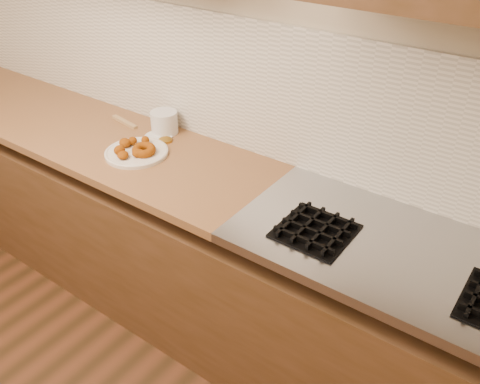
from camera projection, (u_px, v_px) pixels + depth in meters
The scene contains 13 objects.
wall_back at pixel (207, 44), 2.25m from camera, with size 4.00×0.02×2.70m, color #BCB193.
base_cabinet at pixel (175, 249), 2.56m from camera, with size 3.60×0.60×0.77m, color brown.
butcher_block at pixel (74, 127), 2.62m from camera, with size 2.30×0.62×0.04m, color olive.
stovetop at pixel (417, 261), 1.73m from camera, with size 1.30×0.62×0.04m, color #9EA0A5.
backsplash at pixel (206, 77), 2.33m from camera, with size 3.60×0.02×0.60m, color silver.
burner_grates at pixel (403, 264), 1.67m from camera, with size 0.91×0.26×0.03m.
donut_plate at pixel (137, 153), 2.33m from camera, with size 0.29×0.29×0.02m, color beige.
ring_donut at pixel (144, 150), 2.29m from camera, with size 0.11×0.11×0.04m, color #853B04.
fried_dough_chunks at pixel (129, 147), 2.31m from camera, with size 0.19×0.23×0.05m.
plastic_tub at pixel (164, 122), 2.49m from camera, with size 0.13×0.13×0.11m, color silver.
tub_lid at pixel (158, 137), 2.47m from camera, with size 0.14×0.14×0.01m, color silver.
brass_jar_lid at pixel (165, 140), 2.44m from camera, with size 0.07×0.07×0.01m, color #A97B21.
wooden_utensil at pixel (125, 122), 2.61m from camera, with size 0.20×0.02×0.02m, color #A68553.
Camera 1 is at (1.44, 0.26, 2.02)m, focal length 38.00 mm.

